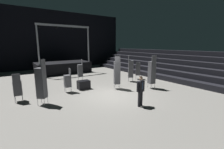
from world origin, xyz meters
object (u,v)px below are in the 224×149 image
object	(u,v)px
chair_stack_mid_centre	(41,83)
chair_stack_front_left	(80,70)
chair_stack_mid_left	(117,72)
stage_riser	(63,67)
chair_stack_mid_right	(68,81)
chair_stack_rear_centre	(152,72)
chair_stack_front_right	(138,71)
chair_stack_rear_left	(18,88)
man_with_tie	(141,89)
chair_stack_rear_right	(131,69)
equipment_road_case	(84,85)

from	to	relation	value
chair_stack_mid_centre	chair_stack_front_left	bearing A→B (deg)	-2.90
chair_stack_mid_left	chair_stack_mid_centre	bearing A→B (deg)	-153.15
stage_riser	chair_stack_mid_right	xyz separation A→B (m)	(-2.15, -8.18, 0.16)
chair_stack_mid_centre	chair_stack_rear_centre	size ratio (longest dim) A/B	1.00
chair_stack_front_right	chair_stack_rear_centre	xyz separation A→B (m)	(-1.43, -2.98, 0.42)
stage_riser	chair_stack_front_right	size ratio (longest dim) A/B	3.55
chair_stack_front_right	chair_stack_mid_right	world-z (taller)	same
chair_stack_front_left	chair_stack_front_right	world-z (taller)	chair_stack_front_left
stage_riser	chair_stack_rear_left	xyz separation A→B (m)	(-5.18, -8.32, 0.16)
man_with_tie	chair_stack_mid_left	world-z (taller)	chair_stack_mid_left
chair_stack_front_left	chair_stack_mid_right	distance (m)	3.83
stage_riser	chair_stack_rear_right	distance (m)	9.00
man_with_tie	chair_stack_mid_centre	world-z (taller)	chair_stack_mid_centre
chair_stack_mid_centre	equipment_road_case	xyz separation A→B (m)	(3.22, 1.61, -0.95)
chair_stack_mid_centre	man_with_tie	bearing A→B (deg)	-87.11
chair_stack_mid_left	chair_stack_mid_centre	size ratio (longest dim) A/B	1.00
chair_stack_front_right	chair_stack_rear_right	size ratio (longest dim) A/B	0.72
chair_stack_rear_left	equipment_road_case	bearing A→B (deg)	9.53
chair_stack_front_right	chair_stack_mid_left	bearing A→B (deg)	-114.26
chair_stack_front_right	equipment_road_case	size ratio (longest dim) A/B	1.90
stage_riser	man_with_tie	world-z (taller)	stage_riser
stage_riser	chair_stack_front_left	distance (m)	5.10
chair_stack_front_left	chair_stack_mid_centre	bearing A→B (deg)	148.33
stage_riser	chair_stack_mid_right	world-z (taller)	stage_riser
chair_stack_front_left	equipment_road_case	size ratio (longest dim) A/B	2.18
stage_riser	man_with_tie	distance (m)	12.93
man_with_tie	chair_stack_rear_right	size ratio (longest dim) A/B	0.71
chair_stack_rear_centre	equipment_road_case	size ratio (longest dim) A/B	2.84
chair_stack_rear_right	chair_stack_rear_centre	distance (m)	2.65
chair_stack_mid_left	chair_stack_mid_centre	world-z (taller)	same
chair_stack_front_right	chair_stack_mid_right	xyz separation A→B (m)	(-7.08, -0.32, 0.00)
chair_stack_mid_left	chair_stack_rear_centre	world-z (taller)	same
chair_stack_rear_right	equipment_road_case	xyz separation A→B (m)	(-4.57, 0.17, -0.87)
man_with_tie	chair_stack_mid_left	bearing A→B (deg)	-114.17
stage_riser	chair_stack_front_right	world-z (taller)	stage_riser
man_with_tie	chair_stack_rear_right	distance (m)	5.84
equipment_road_case	chair_stack_mid_centre	bearing A→B (deg)	-153.47
chair_stack_rear_left	equipment_road_case	distance (m)	4.35
chair_stack_front_right	chair_stack_mid_left	size ratio (longest dim) A/B	0.67
man_with_tie	chair_stack_front_right	xyz separation A→B (m)	(4.66, 5.06, -0.10)
stage_riser	chair_stack_rear_centre	distance (m)	11.41
chair_stack_front_left	chair_stack_rear_left	distance (m)	6.20
man_with_tie	chair_stack_front_left	world-z (taller)	chair_stack_front_left
chair_stack_front_right	chair_stack_mid_centre	world-z (taller)	chair_stack_mid_centre
chair_stack_front_right	chair_stack_rear_centre	size ratio (longest dim) A/B	0.67
chair_stack_mid_left	equipment_road_case	bearing A→B (deg)	170.83
man_with_tie	chair_stack_mid_right	world-z (taller)	chair_stack_mid_right
man_with_tie	chair_stack_front_right	size ratio (longest dim) A/B	0.99
man_with_tie	chair_stack_mid_right	size ratio (longest dim) A/B	0.99
man_with_tie	chair_stack_rear_right	world-z (taller)	chair_stack_rear_right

